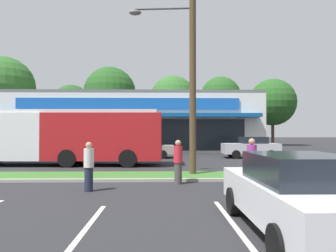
{
  "coord_description": "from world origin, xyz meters",
  "views": [
    {
      "loc": [
        2.55,
        0.27,
        1.96
      ],
      "look_at": [
        2.89,
        18.1,
        2.31
      ],
      "focal_mm": 33.75,
      "sensor_mm": 36.0,
      "label": 1
    }
  ],
  "objects_px": {
    "car_1": "(296,194)",
    "car_2": "(251,147)",
    "pedestrian_far": "(89,166)",
    "city_bus": "(58,135)",
    "pedestrian_mid": "(178,162)",
    "utility_pole": "(190,51)",
    "car_0": "(146,148)",
    "pedestrian_by_pole": "(252,162)"
  },
  "relations": [
    {
      "from": "car_2",
      "to": "pedestrian_far",
      "type": "height_order",
      "value": "pedestrian_far"
    },
    {
      "from": "car_2",
      "to": "pedestrian_mid",
      "type": "relative_size",
      "value": 2.53
    },
    {
      "from": "pedestrian_mid",
      "to": "pedestrian_far",
      "type": "distance_m",
      "value": 3.34
    },
    {
      "from": "car_2",
      "to": "car_1",
      "type": "bearing_deg",
      "value": 76.7
    },
    {
      "from": "utility_pole",
      "to": "pedestrian_far",
      "type": "height_order",
      "value": "utility_pole"
    },
    {
      "from": "car_0",
      "to": "pedestrian_far",
      "type": "height_order",
      "value": "pedestrian_far"
    },
    {
      "from": "car_0",
      "to": "pedestrian_mid",
      "type": "height_order",
      "value": "pedestrian_mid"
    },
    {
      "from": "car_1",
      "to": "pedestrian_mid",
      "type": "distance_m",
      "value": 6.26
    },
    {
      "from": "pedestrian_far",
      "to": "pedestrian_by_pole",
      "type": "bearing_deg",
      "value": -33.23
    },
    {
      "from": "city_bus",
      "to": "pedestrian_far",
      "type": "height_order",
      "value": "city_bus"
    },
    {
      "from": "utility_pole",
      "to": "pedestrian_mid",
      "type": "distance_m",
      "value": 5.24
    },
    {
      "from": "utility_pole",
      "to": "city_bus",
      "type": "xyz_separation_m",
      "value": [
        -7.39,
        4.81,
        -3.82
      ]
    },
    {
      "from": "car_1",
      "to": "car_2",
      "type": "relative_size",
      "value": 1.14
    },
    {
      "from": "pedestrian_mid",
      "to": "car_0",
      "type": "bearing_deg",
      "value": -42.66
    },
    {
      "from": "car_0",
      "to": "pedestrian_by_pole",
      "type": "xyz_separation_m",
      "value": [
        4.5,
        -12.65,
        0.12
      ]
    },
    {
      "from": "pedestrian_by_pole",
      "to": "pedestrian_far",
      "type": "height_order",
      "value": "pedestrian_by_pole"
    },
    {
      "from": "city_bus",
      "to": "pedestrian_mid",
      "type": "bearing_deg",
      "value": 135.73
    },
    {
      "from": "pedestrian_by_pole",
      "to": "city_bus",
      "type": "bearing_deg",
      "value": -110.44
    },
    {
      "from": "car_0",
      "to": "pedestrian_by_pole",
      "type": "height_order",
      "value": "pedestrian_by_pole"
    },
    {
      "from": "pedestrian_by_pole",
      "to": "pedestrian_mid",
      "type": "distance_m",
      "value": 2.7
    },
    {
      "from": "utility_pole",
      "to": "car_1",
      "type": "height_order",
      "value": "utility_pole"
    },
    {
      "from": "city_bus",
      "to": "car_1",
      "type": "height_order",
      "value": "city_bus"
    },
    {
      "from": "city_bus",
      "to": "car_2",
      "type": "distance_m",
      "value": 13.95
    },
    {
      "from": "pedestrian_mid",
      "to": "car_1",
      "type": "bearing_deg",
      "value": 146.59
    },
    {
      "from": "car_0",
      "to": "pedestrian_mid",
      "type": "bearing_deg",
      "value": 98.7
    },
    {
      "from": "car_2",
      "to": "pedestrian_mid",
      "type": "distance_m",
      "value": 13.53
    },
    {
      "from": "utility_pole",
      "to": "car_2",
      "type": "distance_m",
      "value": 12.33
    },
    {
      "from": "car_2",
      "to": "pedestrian_far",
      "type": "distance_m",
      "value": 16.29
    },
    {
      "from": "utility_pole",
      "to": "car_1",
      "type": "bearing_deg",
      "value": -80.83
    },
    {
      "from": "car_1",
      "to": "pedestrian_mid",
      "type": "relative_size",
      "value": 2.88
    },
    {
      "from": "pedestrian_mid",
      "to": "pedestrian_far",
      "type": "xyz_separation_m",
      "value": [
        -3.04,
        -1.4,
        -0.01
      ]
    },
    {
      "from": "car_1",
      "to": "car_2",
      "type": "distance_m",
      "value": 18.49
    },
    {
      "from": "utility_pole",
      "to": "pedestrian_by_pole",
      "type": "distance_m",
      "value": 5.78
    },
    {
      "from": "city_bus",
      "to": "pedestrian_by_pole",
      "type": "height_order",
      "value": "city_bus"
    },
    {
      "from": "utility_pole",
      "to": "city_bus",
      "type": "bearing_deg",
      "value": 146.95
    },
    {
      "from": "car_1",
      "to": "pedestrian_far",
      "type": "height_order",
      "value": "pedestrian_far"
    },
    {
      "from": "pedestrian_by_pole",
      "to": "pedestrian_mid",
      "type": "relative_size",
      "value": 1.04
    },
    {
      "from": "pedestrian_mid",
      "to": "pedestrian_far",
      "type": "bearing_deg",
      "value": 63.38
    },
    {
      "from": "car_1",
      "to": "city_bus",
      "type": "bearing_deg",
      "value": 34.02
    },
    {
      "from": "pedestrian_by_pole",
      "to": "pedestrian_mid",
      "type": "xyz_separation_m",
      "value": [
        -2.65,
        0.54,
        -0.04
      ]
    },
    {
      "from": "car_2",
      "to": "car_0",
      "type": "bearing_deg",
      "value": -0.51
    },
    {
      "from": "car_2",
      "to": "city_bus",
      "type": "bearing_deg",
      "value": 21.54
    }
  ]
}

